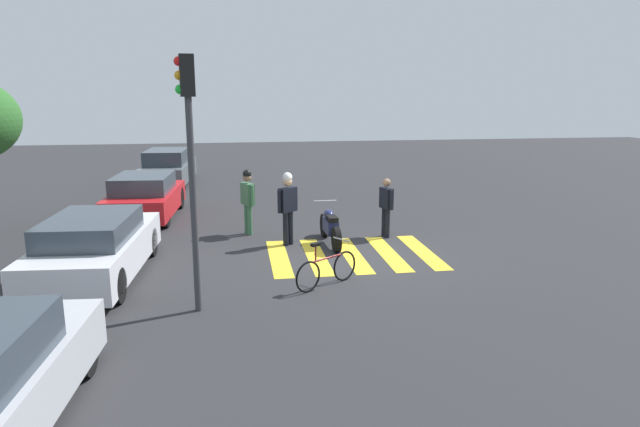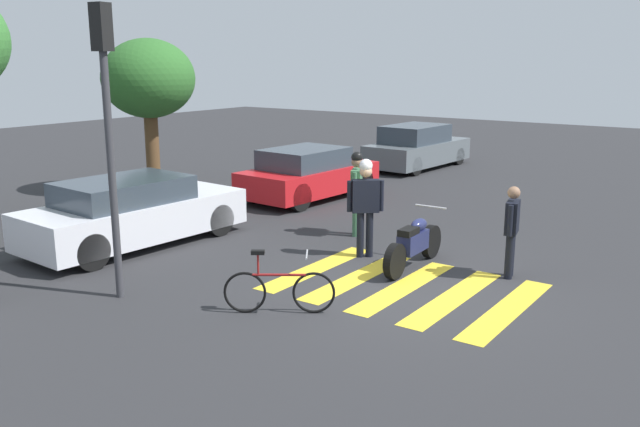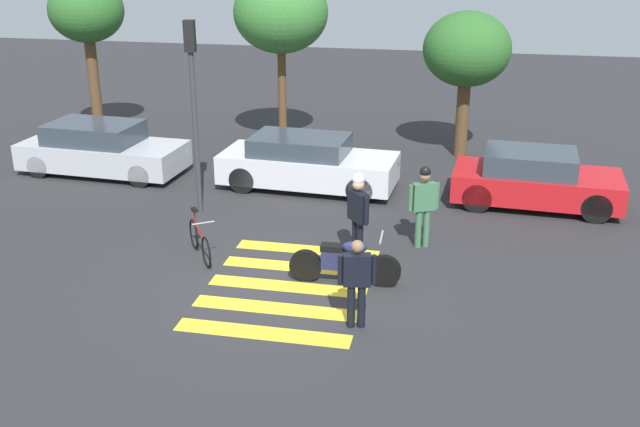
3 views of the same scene
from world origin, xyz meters
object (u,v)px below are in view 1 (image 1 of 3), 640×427
Objects in this scene: pedestrian_bystander at (248,197)px; police_motorcycle at (330,227)px; car_white_van at (95,248)px; traffic_light_pole at (190,145)px; car_red_convertible at (145,197)px; car_grey_coupe at (168,168)px; officer_by_motorcycle at (386,204)px; leaning_bicycle at (327,269)px; officer_on_foot at (288,203)px.

police_motorcycle is at bearing -122.69° from pedestrian_bystander.
car_white_van is 3.91m from traffic_light_pole.
car_red_convertible is 0.91× the size of traffic_light_pole.
police_motorcycle is 5.75m from car_white_van.
car_red_convertible is 0.92× the size of car_grey_coupe.
car_white_van is at bearing 109.03° from officer_by_motorcycle.
officer_by_motorcycle is 0.89× the size of pedestrian_bystander.
pedestrian_bystander is (1.34, 2.09, 0.61)m from police_motorcycle.
police_motorcycle reaches higher than leaning_bicycle.
pedestrian_bystander is 9.45m from car_grey_coupe.
officer_on_foot is 0.46× the size of car_red_convertible.
car_white_van is 1.03× the size of traffic_light_pole.
police_motorcycle is 0.48× the size of traffic_light_pole.
car_red_convertible is (3.78, 4.13, -0.45)m from officer_on_foot.
officer_by_motorcycle is at bearing -73.35° from police_motorcycle.
police_motorcycle is 1.76m from officer_by_motorcycle.
leaning_bicycle is 0.34× the size of car_red_convertible.
officer_on_foot is 2.76m from officer_by_motorcycle.
leaning_bicycle is 3.38m from officer_on_foot.
police_motorcycle is at bearing -10.96° from leaning_bicycle.
officer_by_motorcycle is 3.82m from pedestrian_bystander.
car_red_convertible is at bearing 51.17° from pedestrian_bystander.
leaning_bicycle is at bearing 148.57° from officer_by_motorcycle.
leaning_bicycle is at bearing -171.56° from officer_on_foot.
car_red_convertible is 6.39m from car_grey_coupe.
traffic_light_pole is at bearing -134.02° from car_white_van.
leaning_bicycle is at bearing -70.00° from traffic_light_pole.
pedestrian_bystander is (1.26, 0.99, -0.06)m from officer_on_foot.
police_motorcycle is 2.56m from pedestrian_bystander.
police_motorcycle is 5.79m from traffic_light_pole.
leaning_bicycle is 0.31× the size of traffic_light_pole.
police_motorcycle is 0.46× the size of car_white_van.
officer_on_foot is (0.08, 1.10, 0.67)m from police_motorcycle.
car_grey_coupe reaches higher than car_white_van.
car_red_convertible is at bearing 63.73° from officer_by_motorcycle.
car_white_van is at bearing 109.74° from police_motorcycle.
car_grey_coupe reaches higher than leaning_bicycle.
officer_on_foot is 5.05m from traffic_light_pole.
car_white_van is 1.05× the size of car_grey_coupe.
officer_on_foot is 0.42× the size of traffic_light_pole.
officer_on_foot reaches higher than car_white_van.
pedestrian_bystander is at bearing 77.00° from officer_by_motorcycle.
car_red_convertible is at bearing 179.98° from car_grey_coupe.
car_white_van reaches higher than police_motorcycle.
officer_by_motorcycle is at bearing -103.00° from pedestrian_bystander.
traffic_light_pole is (-7.97, -2.06, 2.37)m from car_red_convertible.
car_red_convertible is at bearing 33.22° from leaning_bicycle.
leaning_bicycle is at bearing -146.78° from car_red_convertible.
car_grey_coupe is (12.20, -0.18, 0.02)m from car_white_van.
car_grey_coupe is 14.70m from traffic_light_pole.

